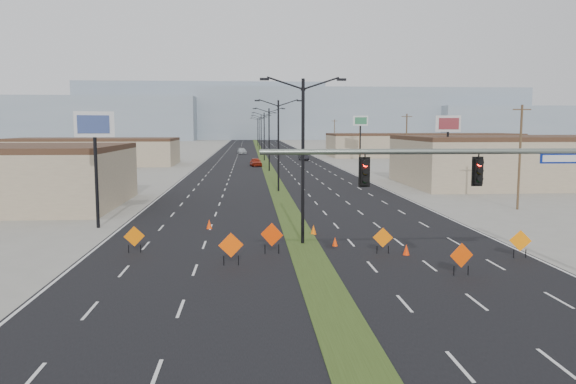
{
  "coord_description": "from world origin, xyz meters",
  "views": [
    {
      "loc": [
        -3.26,
        -21.69,
        7.18
      ],
      "look_at": [
        -0.89,
        12.13,
        3.2
      ],
      "focal_mm": 35.0,
      "sensor_mm": 36.0,
      "label": 1
    }
  ],
  "objects": [
    {
      "name": "signal_mast",
      "position": [
        8.56,
        2.0,
        4.79
      ],
      "size": [
        16.3,
        0.6,
        8.0
      ],
      "color": "slate",
      "rests_on": "ground"
    },
    {
      "name": "construction_sign_0",
      "position": [
        -9.79,
        10.17,
        0.91
      ],
      "size": [
        1.14,
        0.3,
        1.55
      ],
      "rotation": [
        0.0,
        0.0,
        0.22
      ],
      "color": "orange",
      "rests_on": "ground"
    },
    {
      "name": "car_far",
      "position": [
        -5.02,
        125.55,
        0.73
      ],
      "size": [
        2.65,
        5.21,
        1.45
      ],
      "primitive_type": "imported",
      "rotation": [
        0.0,
        0.0,
        0.13
      ],
      "color": "#B3B9BD",
      "rests_on": "ground"
    },
    {
      "name": "car_left",
      "position": [
        -2.0,
        79.39,
        0.75
      ],
      "size": [
        2.35,
        4.62,
        1.51
      ],
      "primitive_type": "imported",
      "rotation": [
        0.0,
        0.0,
        0.13
      ],
      "color": "maroon",
      "rests_on": "ground"
    },
    {
      "name": "utility_pole_2",
      "position": [
        20.0,
        95.0,
        4.67
      ],
      "size": [
        1.6,
        0.2,
        9.0
      ],
      "color": "#4C3823",
      "rests_on": "ground"
    },
    {
      "name": "road_surface",
      "position": [
        0.0,
        100.0,
        0.0
      ],
      "size": [
        25.0,
        400.0,
        0.02
      ],
      "primitive_type": "cube",
      "color": "black",
      "rests_on": "ground"
    },
    {
      "name": "mesa_center",
      "position": [
        40.0,
        300.0,
        14.0
      ],
      "size": [
        220.0,
        50.0,
        28.0
      ],
      "primitive_type": "cube",
      "color": "#8393A3",
      "rests_on": "ground"
    },
    {
      "name": "streetlight_1",
      "position": [
        0.0,
        40.0,
        5.42
      ],
      "size": [
        5.15,
        0.24,
        10.02
      ],
      "color": "black",
      "rests_on": "ground"
    },
    {
      "name": "streetlight_6",
      "position": [
        0.0,
        180.0,
        5.42
      ],
      "size": [
        5.15,
        0.24,
        10.02
      ],
      "color": "black",
      "rests_on": "ground"
    },
    {
      "name": "cone_1",
      "position": [
        5.5,
        8.55,
        0.31
      ],
      "size": [
        0.43,
        0.43,
        0.62
      ],
      "primitive_type": "cone",
      "rotation": [
        0.0,
        0.0,
        0.15
      ],
      "color": "#FF3505",
      "rests_on": "ground"
    },
    {
      "name": "streetlight_2",
      "position": [
        0.0,
        68.0,
        5.42
      ],
      "size": [
        5.15,
        0.24,
        10.02
      ],
      "color": "black",
      "rests_on": "ground"
    },
    {
      "name": "pole_sign_west",
      "position": [
        -14.0,
        18.5,
        6.62
      ],
      "size": [
        2.62,
        1.29,
        8.21
      ],
      "rotation": [
        0.0,
        0.0,
        0.37
      ],
      "color": "black",
      "rests_on": "ground"
    },
    {
      "name": "mesa_backdrop",
      "position": [
        -30.0,
        320.0,
        16.0
      ],
      "size": [
        140.0,
        50.0,
        32.0
      ],
      "primitive_type": "cube",
      "color": "#8393A3",
      "rests_on": "ground"
    },
    {
      "name": "streetlight_4",
      "position": [
        0.0,
        124.0,
        5.42
      ],
      "size": [
        5.15,
        0.24,
        10.02
      ],
      "color": "black",
      "rests_on": "ground"
    },
    {
      "name": "construction_sign_1",
      "position": [
        -4.22,
        6.86,
        1.02
      ],
      "size": [
        1.29,
        0.2,
        1.73
      ],
      "rotation": [
        0.0,
        0.0,
        0.13
      ],
      "color": "#FF5005",
      "rests_on": "ground"
    },
    {
      "name": "construction_sign_5",
      "position": [
        11.5,
        7.41,
        0.91
      ],
      "size": [
        1.15,
        0.32,
        1.56
      ],
      "rotation": [
        0.0,
        0.0,
        -0.24
      ],
      "color": "orange",
      "rests_on": "ground"
    },
    {
      "name": "building_se_far",
      "position": [
        38.0,
        110.0,
        2.5
      ],
      "size": [
        44.0,
        16.0,
        5.0
      ],
      "primitive_type": "cube",
      "color": "tan",
      "rests_on": "ground"
    },
    {
      "name": "building_se_near",
      "position": [
        34.0,
        45.0,
        2.75
      ],
      "size": [
        36.0,
        18.0,
        5.5
      ],
      "primitive_type": "cube",
      "color": "tan",
      "rests_on": "ground"
    },
    {
      "name": "construction_sign_2",
      "position": [
        -2.0,
        9.38,
        1.05
      ],
      "size": [
        1.25,
        0.54,
        1.78
      ],
      "rotation": [
        0.0,
        0.0,
        -0.39
      ],
      "color": "#E93A04",
      "rests_on": "ground"
    },
    {
      "name": "building_sw_far",
      "position": [
        -32.0,
        85.0,
        2.25
      ],
      "size": [
        30.0,
        14.0,
        4.5
      ],
      "primitive_type": "cube",
      "color": "tan",
      "rests_on": "ground"
    },
    {
      "name": "cone_3",
      "position": [
        -6.07,
        17.45,
        0.34
      ],
      "size": [
        0.52,
        0.52,
        0.68
      ],
      "primitive_type": "cone",
      "rotation": [
        0.0,
        0.0,
        0.34
      ],
      "color": "#FF3F05",
      "rests_on": "ground"
    },
    {
      "name": "mesa_east",
      "position": [
        180.0,
        290.0,
        9.0
      ],
      "size": [
        160.0,
        50.0,
        18.0
      ],
      "primitive_type": "cube",
      "color": "#8393A3",
      "rests_on": "ground"
    },
    {
      "name": "utility_pole_1",
      "position": [
        20.0,
        60.0,
        4.67
      ],
      "size": [
        1.6,
        0.2,
        9.0
      ],
      "color": "#4C3823",
      "rests_on": "ground"
    },
    {
      "name": "utility_pole_3",
      "position": [
        20.0,
        130.0,
        4.67
      ],
      "size": [
        1.6,
        0.2,
        9.0
      ],
      "color": "#4C3823",
      "rests_on": "ground"
    },
    {
      "name": "median_strip",
      "position": [
        0.0,
        100.0,
        0.0
      ],
      "size": [
        2.0,
        400.0,
        0.04
      ],
      "primitive_type": "cube",
      "color": "#2F3F16",
      "rests_on": "ground"
    },
    {
      "name": "utility_pole_0",
      "position": [
        20.0,
        25.0,
        4.67
      ],
      "size": [
        1.6,
        0.2,
        9.0
      ],
      "color": "#4C3823",
      "rests_on": "ground"
    },
    {
      "name": "cone_2",
      "position": [
        1.87,
        11.13,
        0.28
      ],
      "size": [
        0.44,
        0.44,
        0.57
      ],
      "primitive_type": "cone",
      "rotation": [
        0.0,
        0.0,
        0.37
      ],
      "color": "#FF3D05",
      "rests_on": "ground"
    },
    {
      "name": "construction_sign_4",
      "position": [
        6.92,
        4.09,
        0.94
      ],
      "size": [
        1.2,
        0.22,
        1.61
      ],
      "rotation": [
        0.0,
        0.0,
        0.15
      ],
      "color": "#E84304",
      "rests_on": "ground"
    },
    {
      "name": "cone_0",
      "position": [
        1.01,
        14.91,
        0.33
      ],
      "size": [
        0.52,
        0.52,
        0.65
      ],
      "primitive_type": "cone",
      "rotation": [
        0.0,
        0.0,
        0.42
      ],
      "color": "#FF6405",
      "rests_on": "ground"
    },
    {
      "name": "pole_sign_east_near",
      "position": [
        19.13,
        40.28,
        6.77
      ],
      "size": [
        2.65,
        1.39,
        8.38
      ],
      "rotation": [
        0.0,
        0.0,
        -0.4
      ],
      "color": "black",
      "rests_on": "ground"
    },
    {
      "name": "streetlight_3",
      "position": [
        0.0,
        96.0,
        5.42
      ],
      "size": [
        5.15,
        0.24,
        10.02
      ],
      "color": "black",
      "rests_on": "ground"
    },
    {
      "name": "construction_sign_3",
      "position": [
        4.26,
        8.97,
        0.88
      ],
      "size": [
        1.12,
        0.22,
        1.5
      ],
      "rotation": [
        0.0,
        0.0,
        -0.16
      ],
      "color": "orange",
      "rests_on": "ground"
    },
    {
      "name": "car_mid",
      "position": [
        8.34,
        96.37,
        0.75
      ],
      "size": [
        1.95,
        4.67,
        1.5
      ],
      "primitive_type": "imported",
      "rotation": [
        0.0,
        0.0,
        0.08
      ],
      "color": "black",
      "rests_on": "ground"
    },
    {
      "name": "pole_sign_east_far",
      "position": [
        19.73,
        92.91,
        7.59
      ],
      "size": [
        3.02,
        1.18,
        9.32
      ],
      "rotation": [
        0.0,
        0.0,
        -0.28
      ],
      "color": "black",
      "rests_on": "ground"
    },
    {
      "name": "streetlight_5",
      "position": [
        0.0,
        152.0,
        5.42
      ],
      "size": [
        5.15,
        0.24,
        10.02
      ],
      "color": "black",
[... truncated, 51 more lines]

